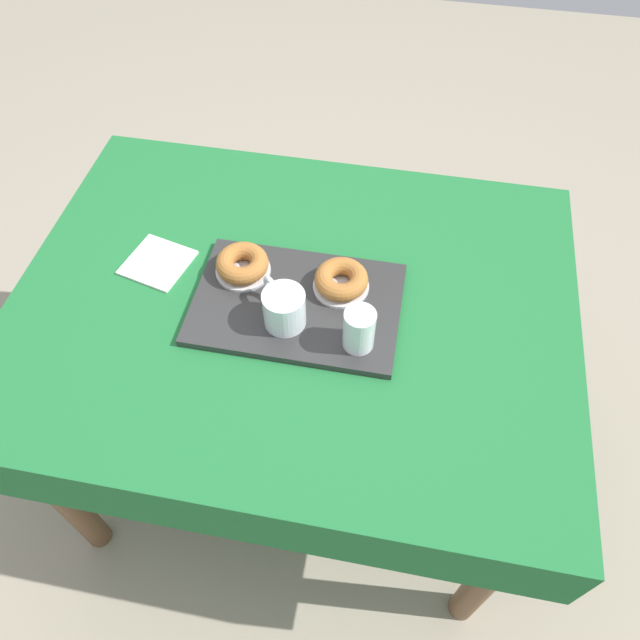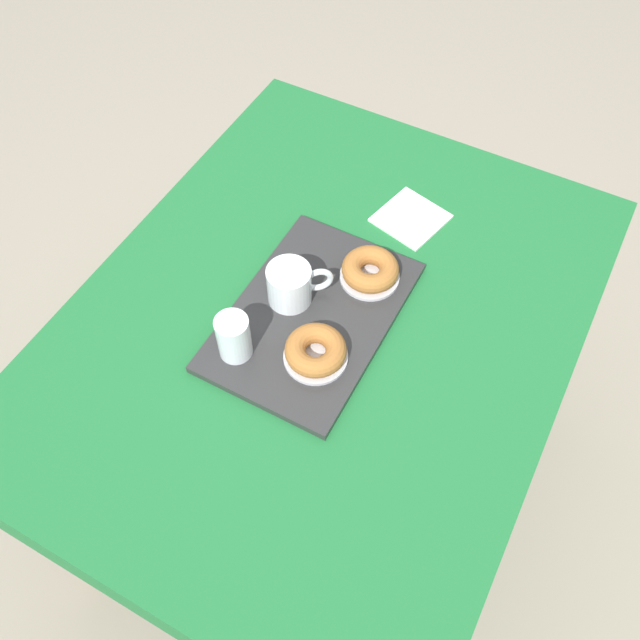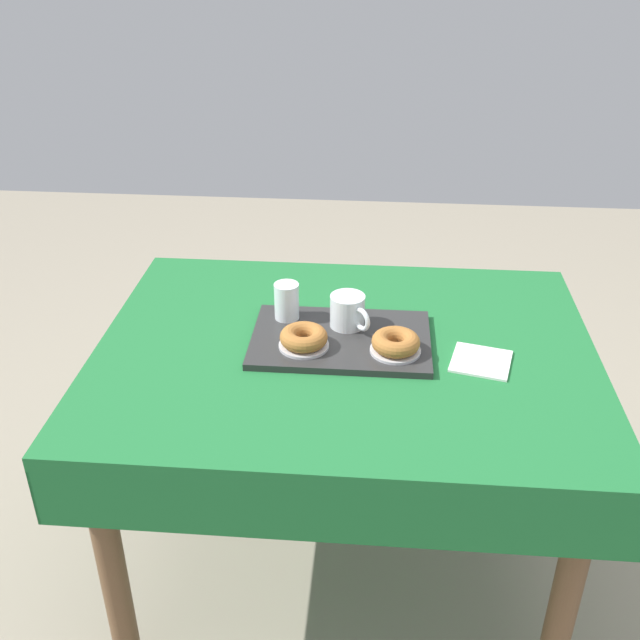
{
  "view_description": "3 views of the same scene",
  "coord_description": "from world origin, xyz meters",
  "px_view_note": "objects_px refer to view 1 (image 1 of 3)",
  "views": [
    {
      "loc": [
        0.2,
        -0.78,
        1.74
      ],
      "look_at": [
        0.07,
        -0.06,
        0.76
      ],
      "focal_mm": 33.69,
      "sensor_mm": 36.0,
      "label": 1
    },
    {
      "loc": [
        0.68,
        0.36,
        1.84
      ],
      "look_at": [
        0.04,
        0.01,
        0.79
      ],
      "focal_mm": 38.68,
      "sensor_mm": 36.0,
      "label": 2
    },
    {
      "loc": [
        -0.07,
        1.52,
        1.68
      ],
      "look_at": [
        0.06,
        -0.01,
        0.81
      ],
      "focal_mm": 41.52,
      "sensor_mm": 36.0,
      "label": 3
    }
  ],
  "objects_px": {
    "dining_table": "(295,328)",
    "sugar_donut_right": "(242,263)",
    "donut_plate_left": "(341,286)",
    "paper_napkin": "(158,263)",
    "sugar_donut_left": "(341,279)",
    "donut_plate_right": "(243,270)",
    "tea_mug_left": "(284,309)",
    "water_glass_near": "(359,330)",
    "serving_tray": "(297,304)"
  },
  "relations": [
    {
      "from": "sugar_donut_right",
      "to": "paper_napkin",
      "type": "bearing_deg",
      "value": 179.3
    },
    {
      "from": "water_glass_near",
      "to": "donut_plate_left",
      "type": "bearing_deg",
      "value": 112.53
    },
    {
      "from": "serving_tray",
      "to": "dining_table",
      "type": "bearing_deg",
      "value": 124.91
    },
    {
      "from": "dining_table",
      "to": "donut_plate_left",
      "type": "distance_m",
      "value": 0.16
    },
    {
      "from": "tea_mug_left",
      "to": "paper_napkin",
      "type": "xyz_separation_m",
      "value": [
        -0.32,
        0.12,
        -0.05
      ]
    },
    {
      "from": "serving_tray",
      "to": "donut_plate_left",
      "type": "xyz_separation_m",
      "value": [
        0.08,
        0.05,
        0.01
      ]
    },
    {
      "from": "water_glass_near",
      "to": "paper_napkin",
      "type": "bearing_deg",
      "value": 163.04
    },
    {
      "from": "serving_tray",
      "to": "donut_plate_right",
      "type": "distance_m",
      "value": 0.14
    },
    {
      "from": "dining_table",
      "to": "donut_plate_right",
      "type": "height_order",
      "value": "donut_plate_right"
    },
    {
      "from": "donut_plate_right",
      "to": "dining_table",
      "type": "bearing_deg",
      "value": -19.27
    },
    {
      "from": "dining_table",
      "to": "sugar_donut_right",
      "type": "relative_size",
      "value": 10.59
    },
    {
      "from": "sugar_donut_right",
      "to": "sugar_donut_left",
      "type": "bearing_deg",
      "value": -1.27
    },
    {
      "from": "sugar_donut_left",
      "to": "sugar_donut_right",
      "type": "bearing_deg",
      "value": 178.73
    },
    {
      "from": "dining_table",
      "to": "donut_plate_left",
      "type": "bearing_deg",
      "value": 20.72
    },
    {
      "from": "water_glass_near",
      "to": "donut_plate_left",
      "type": "height_order",
      "value": "water_glass_near"
    },
    {
      "from": "serving_tray",
      "to": "paper_napkin",
      "type": "xyz_separation_m",
      "value": [
        -0.33,
        0.06,
        -0.01
      ]
    },
    {
      "from": "donut_plate_right",
      "to": "donut_plate_left",
      "type": "bearing_deg",
      "value": -1.27
    },
    {
      "from": "dining_table",
      "to": "water_glass_near",
      "type": "relative_size",
      "value": 12.76
    },
    {
      "from": "serving_tray",
      "to": "sugar_donut_left",
      "type": "height_order",
      "value": "sugar_donut_left"
    },
    {
      "from": "sugar_donut_left",
      "to": "donut_plate_left",
      "type": "bearing_deg",
      "value": 0.0
    },
    {
      "from": "serving_tray",
      "to": "sugar_donut_right",
      "type": "relative_size",
      "value": 3.81
    },
    {
      "from": "tea_mug_left",
      "to": "water_glass_near",
      "type": "distance_m",
      "value": 0.16
    },
    {
      "from": "donut_plate_left",
      "to": "paper_napkin",
      "type": "relative_size",
      "value": 0.9
    },
    {
      "from": "dining_table",
      "to": "sugar_donut_right",
      "type": "xyz_separation_m",
      "value": [
        -0.12,
        0.04,
        0.15
      ]
    },
    {
      "from": "donut_plate_left",
      "to": "donut_plate_right",
      "type": "bearing_deg",
      "value": 178.73
    },
    {
      "from": "dining_table",
      "to": "donut_plate_right",
      "type": "xyz_separation_m",
      "value": [
        -0.12,
        0.04,
        0.13
      ]
    },
    {
      "from": "tea_mug_left",
      "to": "sugar_donut_right",
      "type": "xyz_separation_m",
      "value": [
        -0.12,
        0.11,
        -0.01
      ]
    },
    {
      "from": "water_glass_near",
      "to": "sugar_donut_left",
      "type": "relative_size",
      "value": 0.83
    },
    {
      "from": "donut_plate_left",
      "to": "water_glass_near",
      "type": "bearing_deg",
      "value": -67.47
    },
    {
      "from": "donut_plate_left",
      "to": "sugar_donut_left",
      "type": "bearing_deg",
      "value": 0.0
    },
    {
      "from": "tea_mug_left",
      "to": "donut_plate_left",
      "type": "bearing_deg",
      "value": 48.07
    },
    {
      "from": "dining_table",
      "to": "paper_napkin",
      "type": "xyz_separation_m",
      "value": [
        -0.32,
        0.04,
        0.11
      ]
    },
    {
      "from": "donut_plate_left",
      "to": "paper_napkin",
      "type": "height_order",
      "value": "donut_plate_left"
    },
    {
      "from": "paper_napkin",
      "to": "dining_table",
      "type": "bearing_deg",
      "value": -7.85
    },
    {
      "from": "serving_tray",
      "to": "sugar_donut_left",
      "type": "bearing_deg",
      "value": 32.75
    },
    {
      "from": "dining_table",
      "to": "donut_plate_left",
      "type": "height_order",
      "value": "donut_plate_left"
    },
    {
      "from": "water_glass_near",
      "to": "sugar_donut_right",
      "type": "bearing_deg",
      "value": 152.54
    },
    {
      "from": "dining_table",
      "to": "donut_plate_right",
      "type": "relative_size",
      "value": 10.05
    },
    {
      "from": "water_glass_near",
      "to": "paper_napkin",
      "type": "relative_size",
      "value": 0.71
    },
    {
      "from": "sugar_donut_left",
      "to": "donut_plate_right",
      "type": "height_order",
      "value": "sugar_donut_left"
    },
    {
      "from": "tea_mug_left",
      "to": "water_glass_near",
      "type": "relative_size",
      "value": 1.2
    },
    {
      "from": "sugar_donut_left",
      "to": "sugar_donut_right",
      "type": "relative_size",
      "value": 1.0
    },
    {
      "from": "serving_tray",
      "to": "sugar_donut_left",
      "type": "distance_m",
      "value": 0.11
    },
    {
      "from": "donut_plate_right",
      "to": "sugar_donut_right",
      "type": "bearing_deg",
      "value": 0.0
    },
    {
      "from": "dining_table",
      "to": "tea_mug_left",
      "type": "relative_size",
      "value": 10.63
    },
    {
      "from": "paper_napkin",
      "to": "serving_tray",
      "type": "bearing_deg",
      "value": -10.56
    },
    {
      "from": "water_glass_near",
      "to": "sugar_donut_right",
      "type": "xyz_separation_m",
      "value": [
        -0.27,
        0.14,
        -0.02
      ]
    },
    {
      "from": "serving_tray",
      "to": "paper_napkin",
      "type": "bearing_deg",
      "value": 169.44
    },
    {
      "from": "serving_tray",
      "to": "water_glass_near",
      "type": "height_order",
      "value": "water_glass_near"
    },
    {
      "from": "donut_plate_left",
      "to": "sugar_donut_left",
      "type": "xyz_separation_m",
      "value": [
        0.0,
        0.0,
        0.02
      ]
    }
  ]
}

